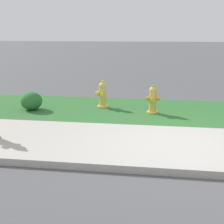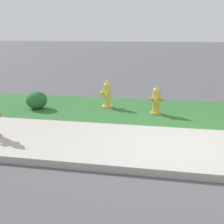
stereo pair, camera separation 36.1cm
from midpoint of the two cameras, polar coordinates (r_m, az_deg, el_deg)
ground_plane at (r=5.80m, az=10.91°, el=-6.05°), size 120.00×120.00×0.00m
sidewalk_pavement at (r=5.80m, az=10.92°, el=-6.01°), size 18.00×2.29×0.01m
grass_verge at (r=8.22m, az=10.25°, el=0.14°), size 18.00×2.78×0.01m
street_curb at (r=4.65m, az=11.53°, el=-10.61°), size 18.00×0.16×0.12m
fire_hydrant_near_corner at (r=8.46m, az=-2.96°, el=3.18°), size 0.35×0.37×0.74m
fire_hydrant_far_end at (r=7.86m, az=6.17°, el=2.22°), size 0.37×0.34×0.73m
shrub_bush_mid_verge at (r=8.51m, az=-15.71°, el=1.95°), size 0.56×0.56×0.48m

